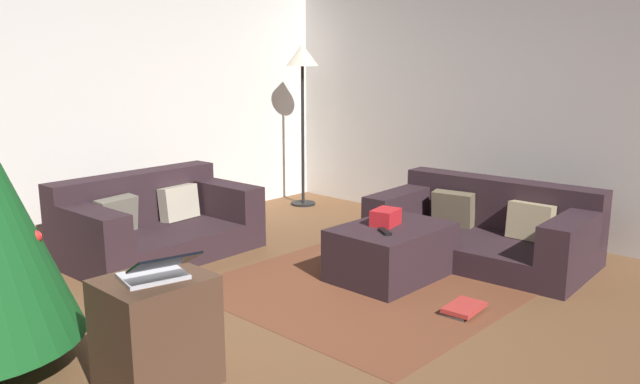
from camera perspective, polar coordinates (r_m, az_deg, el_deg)
ground_plane at (r=3.74m, az=-0.86°, el=-14.06°), size 6.40×6.40×0.00m
rear_partition at (r=6.00m, az=-23.12°, el=7.79°), size 6.40×0.12×2.60m
corner_partition at (r=6.03m, az=20.65°, el=8.00°), size 0.12×6.40×2.60m
couch_left at (r=5.54m, az=-14.97°, el=-2.80°), size 1.61×1.01×0.68m
couch_right at (r=5.45m, az=14.94°, el=-3.28°), size 1.10×1.81×0.63m
ottoman at (r=4.82m, az=6.55°, el=-5.44°), size 0.90×0.64×0.40m
gift_box at (r=4.78m, az=6.02°, el=-2.31°), size 0.25×0.21×0.12m
tv_remote at (r=4.57m, az=5.94°, el=-3.62°), size 0.13×0.16×0.02m
side_table at (r=3.33m, az=-14.73°, el=-12.34°), size 0.52×0.44×0.58m
laptop at (r=3.15m, az=-14.67°, el=-7.01°), size 0.39×0.46×0.19m
book_stack at (r=4.30m, az=12.95°, el=-10.37°), size 0.31×0.22×0.05m
corner_lamp at (r=7.03m, az=-1.62°, el=11.26°), size 0.36×0.36×1.81m
area_rug at (r=4.89m, az=6.49°, el=-7.67°), size 2.60×2.00×0.01m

